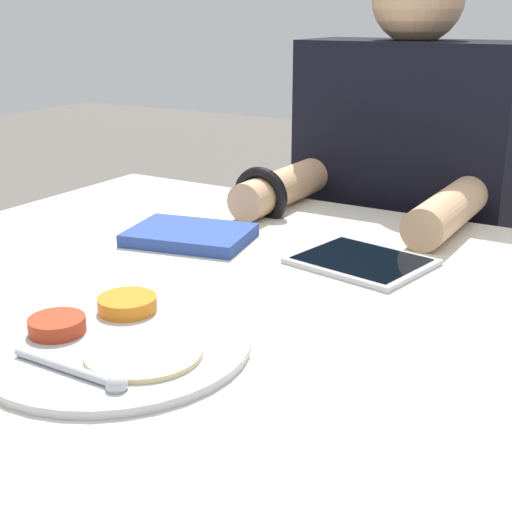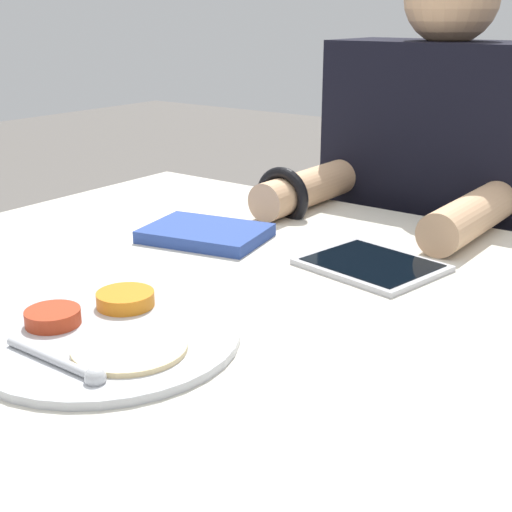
% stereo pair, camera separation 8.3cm
% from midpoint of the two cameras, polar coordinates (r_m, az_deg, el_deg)
% --- Properties ---
extents(thali_tray, '(0.30, 0.30, 0.03)m').
position_cam_midpoint_polar(thali_tray, '(0.82, -14.16, -6.61)').
color(thali_tray, '#B7BABF').
rests_on(thali_tray, dining_table).
extents(red_notebook, '(0.22, 0.17, 0.02)m').
position_cam_midpoint_polar(red_notebook, '(1.16, -7.36, 1.57)').
color(red_notebook, silver).
rests_on(red_notebook, dining_table).
extents(tablet_device, '(0.21, 0.18, 0.01)m').
position_cam_midpoint_polar(tablet_device, '(1.05, 6.20, -0.46)').
color(tablet_device, '#B7B7BC').
rests_on(tablet_device, dining_table).
extents(person_diner, '(0.43, 0.48, 1.20)m').
position_cam_midpoint_polar(person_diner, '(1.54, 9.64, -1.12)').
color(person_diner, black).
rests_on(person_diner, ground_plane).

